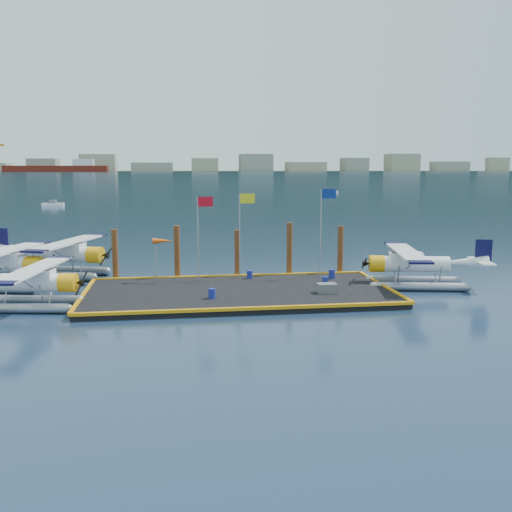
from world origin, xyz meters
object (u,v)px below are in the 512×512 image
Objects in this scene: piling_1 at (177,254)px; piling_3 at (290,251)px; flagpole_red at (201,225)px; seaplane_d at (411,266)px; drum_2 at (325,281)px; drum_4 at (332,274)px; seaplane_b at (0,267)px; piling_0 at (115,256)px; windsock at (162,242)px; seaplane_c at (64,256)px; flagpole_yellow at (242,223)px; seaplane_a at (30,285)px; piling_2 at (237,255)px; crate at (327,288)px; piling_4 at (340,252)px; drum_3 at (212,293)px; drum_5 at (250,274)px; flagpole_blue at (324,219)px.

piling_3 is at bearing 0.00° from piling_1.
seaplane_d is at bearing -10.83° from flagpole_red.
drum_4 is at bearing 63.63° from drum_2.
drum_2 is 5.04m from piling_3.
piling_0 reaches higher than seaplane_b.
seaplane_c is at bearing 148.97° from windsock.
flagpole_yellow reaches higher than drum_2.
seaplane_a is at bearing 45.05° from seaplane_b.
crate is at bearing -53.88° from piling_2.
piling_1 is (4.50, 0.00, 0.10)m from piling_0.
piling_4 is at bearing 117.61° from seaplane_a.
drum_3 is at bearing 96.67° from seaplane_a.
seaplane_b is 17.54× the size of drum_5.
drum_4 is at bearing 80.26° from seaplane_d.
piling_0 is 1.00× the size of piling_4.
piling_2 is (-6.69, 2.38, 1.17)m from drum_4.
flagpole_yellow is at bearing 0.00° from windsock.
seaplane_d is 2.35× the size of piling_1.
piling_1 reaches higher than piling_4.
drum_3 is 8.00m from piling_2.
drum_5 is at bearing 103.50° from seaplane_b.
seaplane_b is 15.83m from drum_3.
drum_2 is at bearing 102.70° from seaplane_d.
flagpole_red reaches higher than seaplane_c.
drum_4 is (9.11, 5.15, 0.01)m from drum_3.
seaplane_a is 19.15m from drum_2.
seaplane_b is 23.54m from drum_4.
seaplane_c is at bearing -171.39° from seaplane_a.
piling_2 is (13.21, -3.02, 0.28)m from seaplane_c.
crate is 0.32× the size of piling_2.
seaplane_c is 14.48m from flagpole_yellow.
flagpole_red is (-14.71, 2.81, 2.88)m from seaplane_d.
windsock is at bearing 180.00° from flagpole_yellow.
flagpole_blue is at bearing -0.00° from windsock.
drum_2 is at bearing -19.32° from flagpole_red.
drum_3 is 0.15× the size of piling_1.
piling_2 is 8.00m from piling_4.
piling_0 reaches higher than windsock.
drum_3 is 0.14× the size of piling_3.
flagpole_yellow is at bearing 88.99° from seaplane_c.
seaplane_d is 17.01m from piling_1.
flagpole_yellow is (13.41, -4.62, 2.89)m from seaplane_c.
seaplane_d is 11.58m from drum_5.
seaplane_d is at bearing 98.51° from seaplane_b.
drum_2 is at bearing 96.29° from seaplane_b.
seaplane_c is 15.96× the size of drum_4.
seaplane_a is at bearing -172.64° from drum_2.
seaplane_d is at bearing -20.33° from piling_2.
flagpole_yellow is at bearing 132.29° from crate.
piling_3 reaches higher than piling_1.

